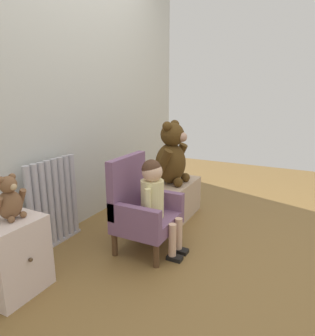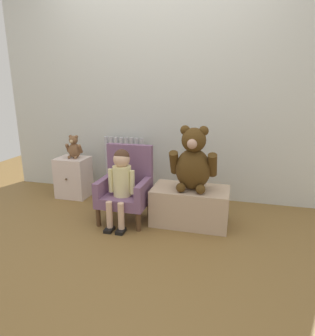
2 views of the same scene
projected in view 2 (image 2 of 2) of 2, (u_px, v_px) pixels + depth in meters
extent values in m
plane|color=brown|center=(121.00, 246.00, 2.43)|extent=(6.00, 6.00, 0.00)
cube|color=beige|center=(161.00, 91.00, 3.28)|extent=(3.80, 0.05, 2.40)
cylinder|color=#B2B1BA|center=(107.00, 164.00, 3.55)|extent=(0.05, 0.05, 0.66)
cylinder|color=#B2B1BA|center=(112.00, 165.00, 3.53)|extent=(0.05, 0.05, 0.66)
cylinder|color=#B2B1BA|center=(117.00, 165.00, 3.52)|extent=(0.05, 0.05, 0.66)
cylinder|color=#B2B1BA|center=(122.00, 165.00, 3.50)|extent=(0.05, 0.05, 0.66)
cylinder|color=#B2B1BA|center=(127.00, 166.00, 3.49)|extent=(0.05, 0.05, 0.66)
cylinder|color=#B2B1BA|center=(132.00, 166.00, 3.47)|extent=(0.05, 0.05, 0.66)
cylinder|color=#B2B1BA|center=(137.00, 166.00, 3.46)|extent=(0.05, 0.05, 0.66)
cylinder|color=#B2B1BA|center=(142.00, 167.00, 3.44)|extent=(0.05, 0.05, 0.66)
cube|color=#B2B1BA|center=(125.00, 193.00, 3.59)|extent=(0.50, 0.05, 0.02)
cube|color=beige|center=(74.00, 177.00, 3.46)|extent=(0.35, 0.29, 0.46)
sphere|color=#4C3823|center=(66.00, 179.00, 3.31)|extent=(0.02, 0.02, 0.02)
cube|color=#765173|center=(124.00, 199.00, 2.83)|extent=(0.45, 0.41, 0.10)
cube|color=#765173|center=(130.00, 166.00, 2.92)|extent=(0.45, 0.06, 0.44)
cube|color=#765173|center=(105.00, 185.00, 2.85)|extent=(0.06, 0.41, 0.14)
cube|color=#765173|center=(144.00, 188.00, 2.75)|extent=(0.06, 0.41, 0.14)
cylinder|color=#4C331E|center=(98.00, 217.00, 2.75)|extent=(0.04, 0.04, 0.17)
cylinder|color=#4C331E|center=(138.00, 222.00, 2.66)|extent=(0.04, 0.04, 0.17)
cylinder|color=#4C331E|center=(113.00, 203.00, 3.08)|extent=(0.04, 0.04, 0.17)
cylinder|color=#4C331E|center=(149.00, 207.00, 2.98)|extent=(0.04, 0.04, 0.17)
cylinder|color=beige|center=(122.00, 181.00, 2.74)|extent=(0.17, 0.17, 0.28)
sphere|color=#D8AD8E|center=(122.00, 159.00, 2.69)|extent=(0.15, 0.15, 0.15)
sphere|color=#472D1E|center=(122.00, 157.00, 2.69)|extent=(0.14, 0.14, 0.14)
cylinder|color=#D8AD8E|center=(109.00, 215.00, 2.65)|extent=(0.06, 0.06, 0.24)
cube|color=black|center=(109.00, 230.00, 2.67)|extent=(0.07, 0.11, 0.03)
cylinder|color=#D8AD8E|center=(121.00, 216.00, 2.62)|extent=(0.06, 0.06, 0.24)
cube|color=black|center=(121.00, 231.00, 2.64)|extent=(0.07, 0.11, 0.03)
cylinder|color=beige|center=(111.00, 180.00, 2.75)|extent=(0.04, 0.04, 0.22)
cylinder|color=beige|center=(132.00, 182.00, 2.70)|extent=(0.04, 0.04, 0.22)
cube|color=tan|center=(190.00, 206.00, 2.80)|extent=(0.70, 0.40, 0.34)
ellipsoid|color=#483013|center=(193.00, 169.00, 2.69)|extent=(0.32, 0.27, 0.37)
sphere|color=#483013|center=(194.00, 140.00, 2.60)|extent=(0.22, 0.22, 0.22)
sphere|color=tan|center=(192.00, 144.00, 2.51)|extent=(0.09, 0.09, 0.09)
sphere|color=#483013|center=(185.00, 130.00, 2.61)|extent=(0.09, 0.09, 0.09)
sphere|color=#483013|center=(204.00, 131.00, 2.57)|extent=(0.09, 0.09, 0.09)
cylinder|color=#483013|center=(174.00, 162.00, 2.70)|extent=(0.08, 0.16, 0.23)
cylinder|color=#483013|center=(212.00, 165.00, 2.61)|extent=(0.08, 0.16, 0.23)
sphere|color=#483013|center=(181.00, 188.00, 2.64)|extent=(0.09, 0.09, 0.09)
sphere|color=#483013|center=(201.00, 189.00, 2.59)|extent=(0.09, 0.09, 0.09)
ellipsoid|color=brown|center=(75.00, 151.00, 3.38)|extent=(0.14, 0.12, 0.17)
sphere|color=brown|center=(73.00, 140.00, 3.34)|extent=(0.10, 0.10, 0.10)
sphere|color=tan|center=(71.00, 141.00, 3.30)|extent=(0.04, 0.04, 0.04)
sphere|color=brown|center=(71.00, 137.00, 3.34)|extent=(0.04, 0.04, 0.04)
sphere|color=brown|center=(76.00, 137.00, 3.33)|extent=(0.04, 0.04, 0.04)
cylinder|color=brown|center=(68.00, 148.00, 3.38)|extent=(0.04, 0.07, 0.10)
cylinder|color=brown|center=(80.00, 149.00, 3.35)|extent=(0.04, 0.07, 0.10)
sphere|color=brown|center=(69.00, 157.00, 3.36)|extent=(0.04, 0.04, 0.04)
sphere|color=brown|center=(76.00, 157.00, 3.34)|extent=(0.04, 0.04, 0.04)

